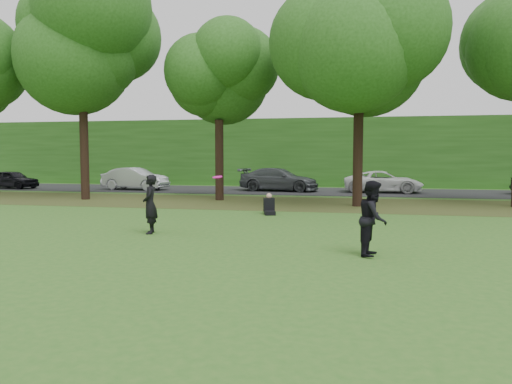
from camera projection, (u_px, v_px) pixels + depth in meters
ground at (175, 257)px, 11.59m from camera, size 120.00×120.00×0.00m
leaf_litter at (274, 203)px, 24.26m from camera, size 60.00×7.00×0.01m
street at (296, 191)px, 32.05m from camera, size 70.00×7.00×0.02m
far_hedge at (306, 152)px, 37.71m from camera, size 70.00×3.00×5.00m
player_left at (150, 204)px, 14.89m from camera, size 0.61×0.75×1.77m
player_right at (373, 218)px, 11.65m from camera, size 0.80×0.96×1.77m
parked_cars at (282, 180)px, 31.60m from camera, size 38.13×3.71×1.47m
frisbee at (217, 177)px, 13.73m from camera, size 0.36×0.36×0.07m
seated_person at (269, 206)px, 19.72m from camera, size 0.61×0.82×0.83m
tree_line at (267, 39)px, 23.67m from camera, size 55.30×7.90×12.31m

